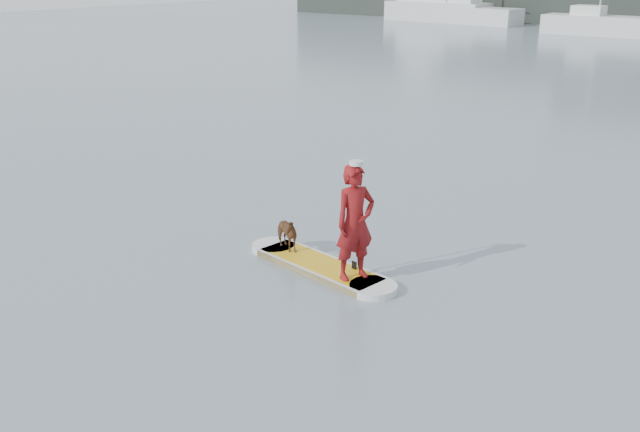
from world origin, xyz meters
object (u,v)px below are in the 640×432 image
Objects in this scene: sailboat_c at (597,24)px; dog at (285,233)px; paddleboard at (320,266)px; sailboat_b at (471,13)px; motor_yacht_b at (434,1)px; paddler at (355,223)px.

dog is at bearing -79.54° from sailboat_c.
sailboat_b is (-21.09, 50.31, 0.84)m from paddleboard.
dog is 47.00m from sailboat_c.
sailboat_c is 1.15× the size of motor_yacht_b.
dog is at bearing -60.51° from motor_yacht_b.
sailboat_c reaches higher than dog.
paddler is (0.81, -0.12, 1.03)m from paddleboard.
motor_yacht_b reaches higher than dog.
paddler reaches higher than dog.
motor_yacht_b reaches higher than paddler.
sailboat_b is 1.33× the size of motor_yacht_b.
paddler is 57.42m from motor_yacht_b.
paddler reaches higher than paddleboard.
sailboat_c is (-8.26, 46.26, 0.39)m from dog.
motor_yacht_b is (-24.33, 50.90, 1.32)m from dog.
dog is at bearing -59.96° from sailboat_b.
paddleboard is 1.32m from paddler.
motor_yacht_b is at bearing 125.09° from paddleboard.
sailboat_c is 16.75m from motor_yacht_b.
paddleboard is 0.25× the size of sailboat_b.
paddleboard is at bearing 105.55° from paddler.
sailboat_b is (-20.17, 50.17, 0.46)m from dog.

